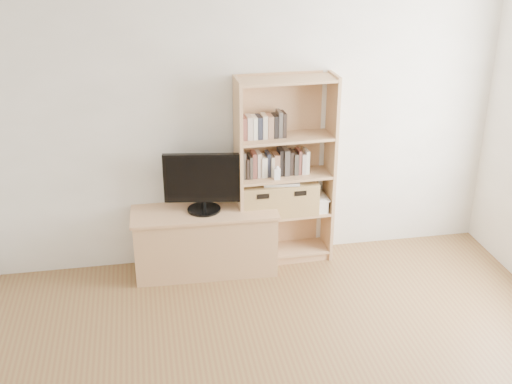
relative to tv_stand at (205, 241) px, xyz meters
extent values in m
cube|color=beige|center=(0.43, 0.23, 1.02)|extent=(4.50, 0.02, 2.60)
cube|color=white|center=(0.43, -2.27, 2.32)|extent=(4.50, 5.00, 0.01)
cube|color=tan|center=(0.00, 0.00, 0.00)|extent=(1.24, 0.50, 0.56)
cube|color=tan|center=(0.73, 0.08, 0.58)|extent=(0.87, 0.33, 1.72)
cube|color=black|center=(0.00, 0.00, 0.57)|extent=(0.67, 0.15, 0.53)
cube|color=#47413D|center=(0.73, 0.10, 0.66)|extent=(0.77, 0.19, 0.20)
cube|color=#47413D|center=(0.54, 0.09, 1.01)|extent=(0.35, 0.13, 0.19)
cube|color=white|center=(0.64, -0.02, 0.61)|extent=(0.05, 0.03, 0.10)
cube|color=olive|center=(0.50, 0.07, 0.35)|extent=(0.37, 0.30, 0.30)
cube|color=olive|center=(0.84, 0.08, 0.34)|extent=(0.36, 0.30, 0.30)
cube|color=white|center=(0.69, 0.06, 0.51)|extent=(0.33, 0.25, 0.02)
cube|color=silver|center=(1.03, 0.08, 0.25)|extent=(0.18, 0.25, 0.11)
camera|label=1|loc=(-0.46, -5.03, 2.71)|focal=45.00mm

